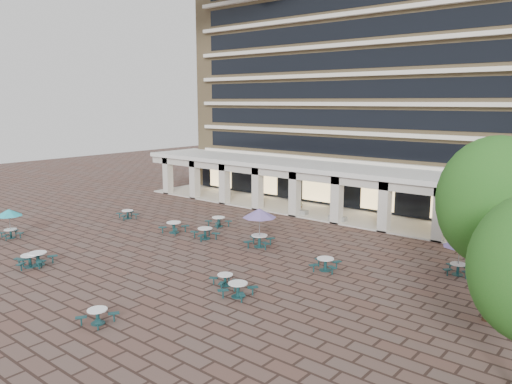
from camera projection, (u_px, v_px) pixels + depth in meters
ground at (213, 253)px, 33.23m from camera, size 120.00×120.00×0.00m
apartment_building at (389, 74)px, 50.23m from camera, size 40.00×15.50×25.20m
retail_arcade at (330, 181)px, 43.88m from camera, size 42.00×6.60×4.40m
picnic_table_0 at (30, 260)px, 30.33m from camera, size 2.04×2.04×0.76m
picnic_table_1 at (38, 258)px, 30.63m from camera, size 2.19×2.19×0.81m
picnic_table_2 at (98, 315)px, 22.59m from camera, size 1.75×1.75×0.69m
picnic_table_3 at (238, 288)px, 25.67m from camera, size 1.90×1.90×0.76m
picnic_table_4 at (9, 214)px, 36.46m from camera, size 1.88×1.88×2.17m
picnic_table_5 at (174, 226)px, 38.20m from camera, size 2.08×2.08×0.84m
picnic_table_6 at (259, 214)px, 34.16m from camera, size 2.34×2.34×2.71m
picnic_table_7 at (225, 279)px, 27.26m from camera, size 1.73×1.73×0.64m
picnic_table_8 at (128, 214)px, 42.81m from camera, size 1.91×1.91×0.73m
picnic_table_9 at (205, 232)px, 36.50m from camera, size 2.19×2.19×0.81m
picnic_table_10 at (325, 263)px, 29.68m from camera, size 2.02×2.02×0.76m
picnic_table_11 at (460, 244)px, 28.68m from camera, size 1.89×1.89×2.18m
picnic_table_12 at (219, 221)px, 40.10m from camera, size 1.91×1.91×0.78m
tree_east_a at (496, 202)px, 21.98m from camera, size 5.12×5.12×8.52m
planter_left at (300, 209)px, 44.09m from camera, size 1.50×0.70×1.27m
planter_right at (338, 215)px, 41.66m from camera, size 1.50×0.76×1.34m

